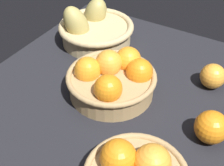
% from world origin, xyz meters
% --- Properties ---
extents(market_tray, '(0.84, 0.72, 0.03)m').
position_xyz_m(market_tray, '(0.00, 0.00, 0.01)').
color(market_tray, black).
rests_on(market_tray, ground).
extents(basket_near_left_pears, '(0.25, 0.25, 0.15)m').
position_xyz_m(basket_near_left_pears, '(-0.20, -0.18, 0.08)').
color(basket_near_left_pears, tan).
rests_on(basket_near_left_pears, market_tray).
extents(basket_center, '(0.25, 0.25, 0.12)m').
position_xyz_m(basket_center, '(-0.00, 0.01, 0.08)').
color(basket_center, tan).
rests_on(basket_center, market_tray).
extents(loose_orange_front_gap, '(0.08, 0.08, 0.08)m').
position_xyz_m(loose_orange_front_gap, '(0.02, 0.29, 0.07)').
color(loose_orange_front_gap, orange).
rests_on(loose_orange_front_gap, market_tray).
extents(loose_orange_back_gap, '(0.07, 0.07, 0.07)m').
position_xyz_m(loose_orange_back_gap, '(-0.17, 0.24, 0.07)').
color(loose_orange_back_gap, '#F49E33').
rests_on(loose_orange_back_gap, market_tray).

